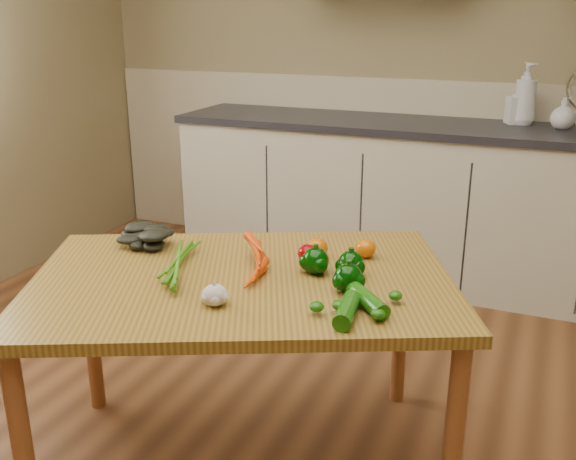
{
  "coord_description": "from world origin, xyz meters",
  "views": [
    {
      "loc": [
        0.84,
        -1.32,
        1.47
      ],
      "look_at": [
        0.05,
        0.56,
        0.77
      ],
      "focal_mm": 40.0,
      "sensor_mm": 36.0,
      "label": 1
    }
  ],
  "objects_px": {
    "pepper_b": "(351,264)",
    "tomato_b": "(317,248)",
    "soap_bottle_b": "(517,104)",
    "garlic_bulb": "(215,295)",
    "leafy_greens": "(147,234)",
    "soap_bottle_a": "(526,94)",
    "table": "(243,299)",
    "tomato_c": "(366,248)",
    "tomato_a": "(308,253)",
    "zucchini_a": "(368,300)",
    "pepper_a": "(316,261)",
    "carrot_bunch": "(231,261)",
    "pepper_c": "(348,278)",
    "soap_bottle_c": "(564,113)",
    "zucchini_b": "(347,310)"
  },
  "relations": [
    {
      "from": "table",
      "to": "leafy_greens",
      "type": "xyz_separation_m",
      "value": [
        -0.42,
        0.11,
        0.12
      ]
    },
    {
      "from": "carrot_bunch",
      "to": "garlic_bulb",
      "type": "distance_m",
      "value": 0.25
    },
    {
      "from": "soap_bottle_b",
      "to": "tomato_c",
      "type": "xyz_separation_m",
      "value": [
        -0.32,
        -1.72,
        -0.28
      ]
    },
    {
      "from": "table",
      "to": "tomato_a",
      "type": "distance_m",
      "value": 0.26
    },
    {
      "from": "pepper_a",
      "to": "pepper_c",
      "type": "relative_size",
      "value": 0.99
    },
    {
      "from": "leafy_greens",
      "to": "pepper_b",
      "type": "height_order",
      "value": "leafy_greens"
    },
    {
      "from": "tomato_b",
      "to": "tomato_c",
      "type": "bearing_deg",
      "value": 21.54
    },
    {
      "from": "soap_bottle_a",
      "to": "soap_bottle_c",
      "type": "relative_size",
      "value": 2.03
    },
    {
      "from": "pepper_a",
      "to": "pepper_c",
      "type": "height_order",
      "value": "pepper_c"
    },
    {
      "from": "garlic_bulb",
      "to": "zucchini_b",
      "type": "distance_m",
      "value": 0.37
    },
    {
      "from": "tomato_c",
      "to": "zucchini_a",
      "type": "distance_m",
      "value": 0.39
    },
    {
      "from": "garlic_bulb",
      "to": "tomato_c",
      "type": "height_order",
      "value": "tomato_c"
    },
    {
      "from": "carrot_bunch",
      "to": "tomato_a",
      "type": "height_order",
      "value": "carrot_bunch"
    },
    {
      "from": "zucchini_a",
      "to": "pepper_a",
      "type": "bearing_deg",
      "value": 140.79
    },
    {
      "from": "leafy_greens",
      "to": "tomato_c",
      "type": "bearing_deg",
      "value": 15.02
    },
    {
      "from": "pepper_b",
      "to": "zucchini_b",
      "type": "relative_size",
      "value": 0.48
    },
    {
      "from": "pepper_c",
      "to": "zucchini_a",
      "type": "relative_size",
      "value": 0.48
    },
    {
      "from": "soap_bottle_b",
      "to": "garlic_bulb",
      "type": "height_order",
      "value": "soap_bottle_b"
    },
    {
      "from": "zucchini_a",
      "to": "zucchini_b",
      "type": "xyz_separation_m",
      "value": [
        -0.03,
        -0.08,
        0.0
      ]
    },
    {
      "from": "soap_bottle_a",
      "to": "soap_bottle_c",
      "type": "xyz_separation_m",
      "value": [
        0.2,
        -0.07,
        -0.08
      ]
    },
    {
      "from": "garlic_bulb",
      "to": "tomato_a",
      "type": "distance_m",
      "value": 0.42
    },
    {
      "from": "carrot_bunch",
      "to": "tomato_b",
      "type": "relative_size",
      "value": 3.41
    },
    {
      "from": "table",
      "to": "tomato_c",
      "type": "bearing_deg",
      "value": 19.98
    },
    {
      "from": "soap_bottle_c",
      "to": "pepper_a",
      "type": "relative_size",
      "value": 1.92
    },
    {
      "from": "soap_bottle_b",
      "to": "garlic_bulb",
      "type": "relative_size",
      "value": 2.95
    },
    {
      "from": "soap_bottle_a",
      "to": "table",
      "type": "bearing_deg",
      "value": -152.97
    },
    {
      "from": "carrot_bunch",
      "to": "tomato_a",
      "type": "distance_m",
      "value": 0.26
    },
    {
      "from": "soap_bottle_b",
      "to": "soap_bottle_c",
      "type": "distance_m",
      "value": 0.25
    },
    {
      "from": "soap_bottle_c",
      "to": "pepper_b",
      "type": "distance_m",
      "value": 1.92
    },
    {
      "from": "soap_bottle_c",
      "to": "tomato_c",
      "type": "relative_size",
      "value": 2.33
    },
    {
      "from": "leafy_greens",
      "to": "garlic_bulb",
      "type": "height_order",
      "value": "leafy_greens"
    },
    {
      "from": "tomato_b",
      "to": "zucchini_a",
      "type": "height_order",
      "value": "tomato_b"
    },
    {
      "from": "table",
      "to": "zucchini_a",
      "type": "bearing_deg",
      "value": -34.16
    },
    {
      "from": "carrot_bunch",
      "to": "leafy_greens",
      "type": "relative_size",
      "value": 1.3
    },
    {
      "from": "garlic_bulb",
      "to": "pepper_a",
      "type": "height_order",
      "value": "pepper_a"
    },
    {
      "from": "zucchini_a",
      "to": "tomato_c",
      "type": "bearing_deg",
      "value": 107.17
    },
    {
      "from": "leafy_greens",
      "to": "pepper_c",
      "type": "xyz_separation_m",
      "value": [
        0.76,
        -0.09,
        -0.0
      ]
    },
    {
      "from": "soap_bottle_c",
      "to": "tomato_c",
      "type": "distance_m",
      "value": 1.76
    },
    {
      "from": "pepper_b",
      "to": "tomato_b",
      "type": "distance_m",
      "value": 0.19
    },
    {
      "from": "table",
      "to": "soap_bottle_b",
      "type": "bearing_deg",
      "value": 47.81
    },
    {
      "from": "leafy_greens",
      "to": "pepper_b",
      "type": "xyz_separation_m",
      "value": [
        0.73,
        0.02,
        -0.01
      ]
    },
    {
      "from": "soap_bottle_a",
      "to": "garlic_bulb",
      "type": "height_order",
      "value": "soap_bottle_a"
    },
    {
      "from": "soap_bottle_c",
      "to": "zucchini_b",
      "type": "relative_size",
      "value": 0.97
    },
    {
      "from": "pepper_c",
      "to": "tomato_b",
      "type": "relative_size",
      "value": 1.2
    },
    {
      "from": "zucchini_b",
      "to": "pepper_a",
      "type": "bearing_deg",
      "value": 125.39
    },
    {
      "from": "tomato_c",
      "to": "pepper_c",
      "type": "bearing_deg",
      "value": -83.82
    },
    {
      "from": "tomato_c",
      "to": "tomato_b",
      "type": "bearing_deg",
      "value": -158.46
    },
    {
      "from": "zucchini_a",
      "to": "tomato_b",
      "type": "bearing_deg",
      "value": 129.98
    },
    {
      "from": "soap_bottle_b",
      "to": "tomato_c",
      "type": "relative_size",
      "value": 3.1
    },
    {
      "from": "zucchini_a",
      "to": "pepper_b",
      "type": "bearing_deg",
      "value": 119.22
    }
  ]
}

